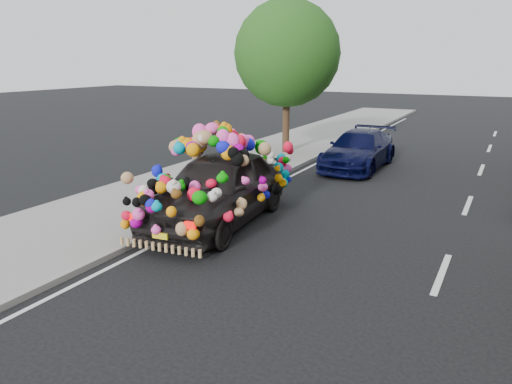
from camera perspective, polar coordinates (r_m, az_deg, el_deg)
ground at (r=10.80m, az=1.14°, el=-5.70°), size 100.00×100.00×0.00m
sidewalk at (r=13.15m, az=-15.91°, el=-2.20°), size 4.00×60.00×0.12m
kerb at (r=11.94m, az=-9.04°, el=-3.51°), size 0.15×60.00×0.13m
lane_markings at (r=9.86m, az=20.46°, el=-8.71°), size 6.00×50.00×0.01m
tree_near_sidewalk at (r=20.32m, az=3.57°, el=15.52°), size 4.20×4.20×6.13m
plush_art_car at (r=11.79m, az=-4.41°, el=2.16°), size 2.78×5.33×2.34m
navy_sedan at (r=18.31m, az=11.67°, el=4.76°), size 1.90×4.61×1.33m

